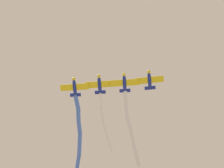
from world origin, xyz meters
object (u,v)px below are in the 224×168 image
at_px(airplane_lead, 75,87).
at_px(airplane_slot, 149,80).
at_px(airplane_right_wing, 124,83).
at_px(airplane_left_wing, 100,84).

relative_size(airplane_lead, airplane_slot, 1.00).
bearing_deg(airplane_right_wing, airplane_slot, 88.37).
height_order(airplane_lead, airplane_slot, airplane_slot).
bearing_deg(airplane_right_wing, airplane_lead, -91.63).
bearing_deg(airplane_lead, airplane_slot, 88.34).
xyz_separation_m(airplane_left_wing, airplane_right_wing, (5.31, 1.76, -0.30)).
distance_m(airplane_left_wing, airplane_right_wing, 5.60).
distance_m(airplane_right_wing, airplane_slot, 5.60).
bearing_deg(airplane_left_wing, airplane_lead, -91.28).
bearing_deg(airplane_lead, airplane_left_wing, 88.34).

